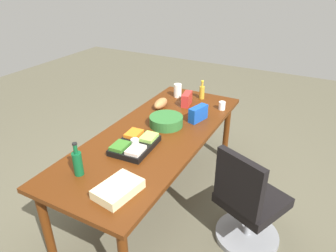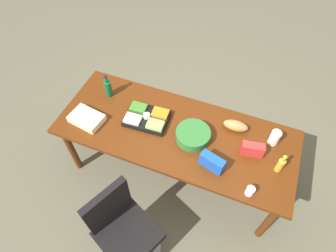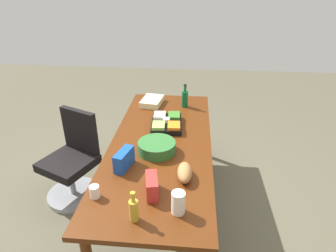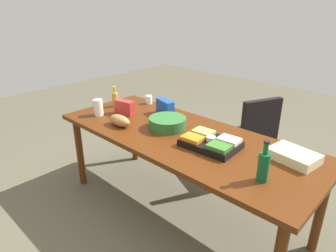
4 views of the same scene
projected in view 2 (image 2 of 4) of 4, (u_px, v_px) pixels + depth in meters
ground_plane at (174, 170)px, 3.40m from camera, size 10.00×10.00×0.00m
conference_table at (175, 136)px, 2.83m from camera, size 2.32×0.92×0.79m
office_chair at (125, 233)px, 2.60m from camera, size 0.63×0.63×0.95m
paper_cup at (250, 191)px, 2.35m from camera, size 0.09×0.09×0.09m
veggie_tray at (147, 118)px, 2.82m from camera, size 0.44×0.33×0.09m
bread_loaf at (236, 126)px, 2.75m from camera, size 0.24×0.12×0.10m
salad_bowl at (193, 135)px, 2.68m from camera, size 0.42×0.42×0.10m
mayo_jar at (275, 138)px, 2.63m from camera, size 0.10×0.10×0.16m
wine_bottle at (108, 88)px, 2.97m from camera, size 0.09×0.09×0.27m
chip_bag_blue at (212, 162)px, 2.48m from camera, size 0.23×0.13×0.15m
sheet_cake at (87, 118)px, 2.82m from camera, size 0.35×0.26×0.07m
dressing_bottle at (280, 165)px, 2.45m from camera, size 0.06×0.06×0.22m
chip_bag_red at (252, 149)px, 2.56m from camera, size 0.21×0.12×0.14m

